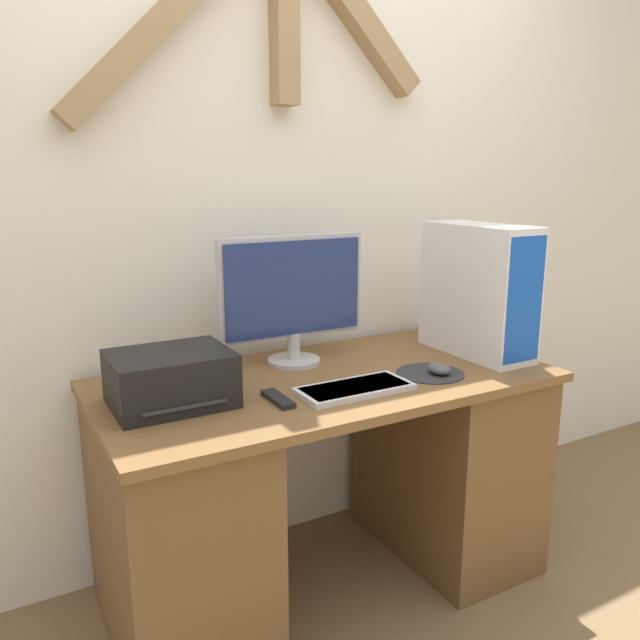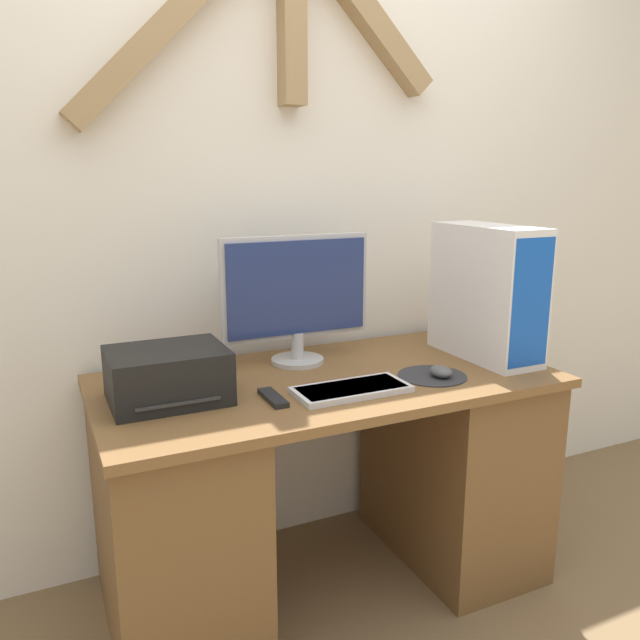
% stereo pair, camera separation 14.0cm
% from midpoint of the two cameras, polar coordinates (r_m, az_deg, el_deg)
% --- Properties ---
extents(wall_back, '(6.40, 0.13, 2.70)m').
position_cam_midpoint_polar(wall_back, '(2.30, -2.14, 12.08)').
color(wall_back, white).
rests_on(wall_back, ground_plane).
extents(desk, '(1.47, 0.73, 0.77)m').
position_cam_midpoint_polar(desk, '(2.17, 2.56, -14.55)').
color(desk, brown).
rests_on(desk, ground_plane).
extents(monitor, '(0.53, 0.18, 0.44)m').
position_cam_midpoint_polar(monitor, '(2.12, -0.28, 2.45)').
color(monitor, '#B7B7BC').
rests_on(monitor, desk).
extents(keyboard, '(0.35, 0.16, 0.02)m').
position_cam_midpoint_polar(keyboard, '(1.89, 5.03, -6.34)').
color(keyboard, silver).
rests_on(keyboard, desk).
extents(mousepad, '(0.22, 0.22, 0.00)m').
position_cam_midpoint_polar(mousepad, '(2.07, 12.13, -5.03)').
color(mousepad, '#2D2D33').
rests_on(mousepad, desk).
extents(mouse, '(0.07, 0.08, 0.04)m').
position_cam_midpoint_polar(mouse, '(2.06, 12.94, -4.63)').
color(mouse, '#4C4C51').
rests_on(mouse, mousepad).
extents(computer_tower, '(0.18, 0.44, 0.47)m').
position_cam_midpoint_polar(computer_tower, '(2.29, 16.75, 2.42)').
color(computer_tower, white).
rests_on(computer_tower, desk).
extents(printer, '(0.33, 0.27, 0.15)m').
position_cam_midpoint_polar(printer, '(1.83, -11.63, -5.01)').
color(printer, black).
rests_on(printer, desk).
extents(remote_control, '(0.04, 0.15, 0.02)m').
position_cam_midpoint_polar(remote_control, '(1.82, -2.12, -7.15)').
color(remote_control, black).
rests_on(remote_control, desk).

